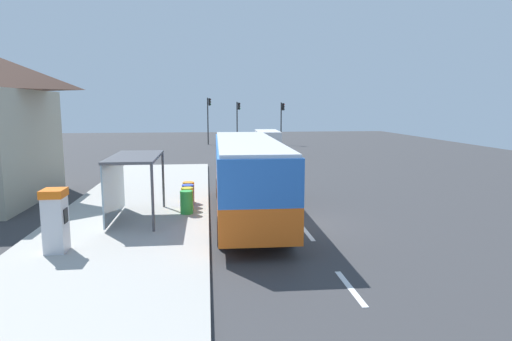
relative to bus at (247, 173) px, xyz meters
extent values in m
cube|color=#38383A|center=(1.71, 12.55, -1.86)|extent=(56.00, 92.00, 0.04)
cube|color=#ADAAA3|center=(-4.69, 0.55, -1.75)|extent=(6.20, 30.00, 0.18)
cube|color=silver|center=(1.96, -7.45, -1.84)|extent=(0.16, 2.20, 0.01)
cube|color=silver|center=(1.96, -2.45, -1.84)|extent=(0.16, 2.20, 0.01)
cube|color=silver|center=(1.96, 2.55, -1.84)|extent=(0.16, 2.20, 0.01)
cube|color=silver|center=(1.96, 7.55, -1.84)|extent=(0.16, 2.20, 0.01)
cube|color=silver|center=(1.96, 12.55, -1.84)|extent=(0.16, 2.20, 0.01)
cube|color=silver|center=(1.96, 17.55, -1.84)|extent=(0.16, 2.20, 0.01)
cube|color=silver|center=(1.96, 22.55, -1.84)|extent=(0.16, 2.20, 0.01)
cube|color=silver|center=(1.96, 27.55, -1.84)|extent=(0.16, 2.20, 0.01)
cube|color=orange|center=(0.01, -0.02, -0.77)|extent=(2.69, 11.04, 1.15)
cube|color=blue|center=(0.01, -0.02, 0.53)|extent=(2.69, 11.04, 1.45)
cube|color=silver|center=(0.01, -0.02, 1.31)|extent=(2.56, 10.82, 0.12)
cube|color=black|center=(0.11, 5.43, 0.46)|extent=(2.30, 0.16, 1.22)
cube|color=black|center=(-1.21, -0.50, 0.46)|extent=(0.23, 8.58, 1.10)
cylinder|color=black|center=(-1.05, 3.90, -1.34)|extent=(0.30, 1.00, 1.00)
cylinder|color=black|center=(1.21, 3.86, -1.34)|extent=(0.30, 1.00, 1.00)
cylinder|color=black|center=(-1.18, -3.70, -1.34)|extent=(0.30, 1.00, 1.00)
cylinder|color=black|center=(1.08, -3.74, -1.34)|extent=(0.30, 1.00, 1.00)
cube|color=white|center=(3.91, 22.09, -0.52)|extent=(2.22, 5.28, 1.96)
cube|color=black|center=(3.91, 22.09, -0.19)|extent=(2.17, 3.21, 0.44)
cylinder|color=black|center=(4.72, 20.06, -1.50)|extent=(0.25, 0.69, 0.68)
cylinder|color=black|center=(2.93, 20.13, -1.50)|extent=(0.25, 0.69, 0.68)
cylinder|color=black|center=(4.90, 24.05, -1.50)|extent=(0.25, 0.69, 0.68)
cylinder|color=black|center=(3.10, 24.13, -1.50)|extent=(0.25, 0.69, 0.68)
cube|color=#A51919|center=(4.01, 28.42, -1.22)|extent=(1.83, 4.41, 0.60)
cube|color=black|center=(4.01, 28.22, -0.62)|extent=(1.60, 2.39, 0.60)
cylinder|color=black|center=(3.18, 29.91, -1.52)|extent=(0.20, 0.64, 0.64)
cylinder|color=black|center=(4.82, 29.93, -1.52)|extent=(0.20, 0.64, 0.64)
cylinder|color=black|center=(3.20, 26.91, -1.52)|extent=(0.20, 0.64, 0.64)
cylinder|color=black|center=(4.84, 26.93, -1.52)|extent=(0.20, 0.64, 0.64)
cube|color=silver|center=(-6.20, -4.24, -0.81)|extent=(0.60, 0.70, 1.70)
cube|color=orange|center=(-6.20, -4.24, 0.16)|extent=(0.66, 0.76, 0.24)
cube|color=black|center=(-5.89, -4.24, -0.54)|extent=(0.03, 0.36, 0.44)
cylinder|color=green|center=(-2.49, 0.13, -1.19)|extent=(0.52, 0.52, 0.95)
cylinder|color=yellow|center=(-2.49, 0.83, -1.19)|extent=(0.52, 0.52, 0.95)
cylinder|color=blue|center=(-2.49, 1.53, -1.19)|extent=(0.52, 0.52, 0.95)
cylinder|color=orange|center=(-2.49, 2.23, -1.19)|extent=(0.52, 0.52, 0.95)
cylinder|color=#2D2D2D|center=(7.11, 33.51, 0.63)|extent=(0.14, 0.14, 4.94)
cube|color=black|center=(7.33, 33.51, 2.60)|extent=(0.24, 0.28, 0.84)
sphere|color=red|center=(7.45, 33.51, 2.88)|extent=(0.16, 0.16, 0.16)
sphere|color=#3C2C03|center=(7.45, 33.51, 2.60)|extent=(0.16, 0.16, 0.16)
sphere|color=black|center=(7.45, 33.51, 2.32)|extent=(0.16, 0.16, 0.16)
cylinder|color=#2D2D2D|center=(-1.49, 34.31, 0.91)|extent=(0.14, 0.14, 5.50)
cube|color=black|center=(-1.27, 34.31, 3.15)|extent=(0.24, 0.28, 0.84)
sphere|color=#360606|center=(-1.15, 34.31, 3.43)|extent=(0.16, 0.16, 0.16)
sphere|color=#3C2C03|center=(-1.15, 34.31, 3.15)|extent=(0.16, 0.16, 0.16)
sphere|color=green|center=(-1.15, 34.31, 2.87)|extent=(0.16, 0.16, 0.16)
cylinder|color=#2D2D2D|center=(2.01, 35.11, 0.66)|extent=(0.14, 0.14, 5.01)
cube|color=black|center=(2.23, 35.11, 2.67)|extent=(0.24, 0.28, 0.84)
sphere|color=#360606|center=(2.35, 35.11, 2.95)|extent=(0.16, 0.16, 0.16)
sphere|color=#3C2C03|center=(2.35, 35.11, 2.67)|extent=(0.16, 0.16, 0.16)
sphere|color=green|center=(2.35, 35.11, 2.39)|extent=(0.16, 0.16, 0.16)
cube|color=#4C4C51|center=(-4.39, -0.45, 0.79)|extent=(1.80, 4.00, 0.10)
cube|color=#8CA5B2|center=(-5.24, -0.45, -0.41)|extent=(0.06, 3.80, 2.30)
cylinder|color=#4C4C51|center=(-3.54, -2.35, -0.44)|extent=(0.10, 0.10, 2.44)
cylinder|color=#4C4C51|center=(-3.54, 1.45, -0.44)|extent=(0.10, 0.10, 2.44)
camera|label=1|loc=(-1.60, -17.66, 2.76)|focal=30.65mm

